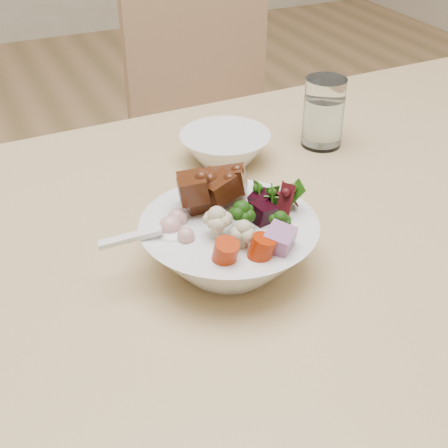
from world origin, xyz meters
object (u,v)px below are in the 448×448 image
object	(u,v)px
chair_far	(216,137)
food_bowl	(230,241)
dining_table	(404,220)
side_bowl	(225,148)
water_glass	(323,115)

from	to	relation	value
chair_far	food_bowl	xyz separation A→B (m)	(-0.31, -0.73, 0.25)
dining_table	side_bowl	size ratio (longest dim) A/B	10.35
food_bowl	side_bowl	world-z (taller)	food_bowl
dining_table	side_bowl	bearing A→B (deg)	140.45
food_bowl	water_glass	world-z (taller)	same
dining_table	side_bowl	world-z (taller)	side_bowl
chair_far	side_bowl	size ratio (longest dim) A/B	5.77
chair_far	dining_table	bearing A→B (deg)	-90.07
dining_table	water_glass	xyz separation A→B (m)	(-0.06, 0.16, 0.12)
chair_far	food_bowl	size ratio (longest dim) A/B	3.86
chair_far	side_bowl	bearing A→B (deg)	-114.21
food_bowl	water_glass	size ratio (longest dim) A/B	1.86
food_bowl	side_bowl	bearing A→B (deg)	66.41
water_glass	side_bowl	bearing A→B (deg)	176.12
dining_table	food_bowl	distance (m)	0.35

